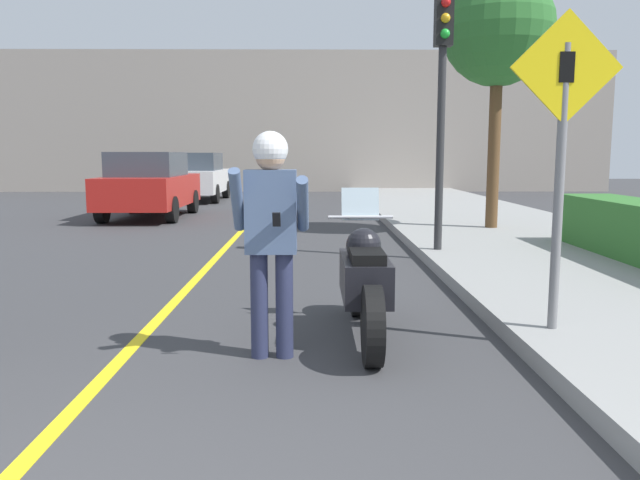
# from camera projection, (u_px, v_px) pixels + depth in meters

# --- Properties ---
(road_center_line) EXTENTS (0.12, 36.00, 0.01)m
(road_center_line) POSITION_uv_depth(u_px,v_px,m) (196.00, 279.00, 8.17)
(road_center_line) COLOR yellow
(road_center_line) RESTS_ON ground
(building_backdrop) EXTENTS (28.00, 1.20, 6.07)m
(building_backdrop) POSITION_uv_depth(u_px,v_px,m) (292.00, 122.00, 27.58)
(building_backdrop) COLOR gray
(building_backdrop) RESTS_ON ground
(motorcycle) EXTENTS (0.62, 2.16, 1.30)m
(motorcycle) POSITION_uv_depth(u_px,v_px,m) (364.00, 281.00, 5.51)
(motorcycle) COLOR black
(motorcycle) RESTS_ON ground
(person_biker) EXTENTS (0.59, 0.49, 1.80)m
(person_biker) POSITION_uv_depth(u_px,v_px,m) (271.00, 220.00, 4.86)
(person_biker) COLOR #282D4C
(person_biker) RESTS_ON ground
(crossing_sign) EXTENTS (0.91, 0.08, 2.60)m
(crossing_sign) POSITION_uv_depth(u_px,v_px,m) (562.00, 141.00, 5.07)
(crossing_sign) COLOR slate
(crossing_sign) RESTS_ON sidewalk_curb
(traffic_light) EXTENTS (0.26, 0.30, 3.81)m
(traffic_light) POSITION_uv_depth(u_px,v_px,m) (442.00, 74.00, 9.30)
(traffic_light) COLOR #2D2D30
(traffic_light) RESTS_ON sidewalk_curb
(street_tree) EXTENTS (2.17, 2.17, 4.95)m
(street_tree) POSITION_uv_depth(u_px,v_px,m) (498.00, 32.00, 12.09)
(street_tree) COLOR brown
(street_tree) RESTS_ON sidewalk_curb
(parked_car_red) EXTENTS (1.88, 4.20, 1.68)m
(parked_car_red) POSITION_uv_depth(u_px,v_px,m) (150.00, 185.00, 15.96)
(parked_car_red) COLOR black
(parked_car_red) RESTS_ON ground
(parked_car_white) EXTENTS (1.88, 4.20, 1.68)m
(parked_car_white) POSITION_uv_depth(u_px,v_px,m) (197.00, 176.00, 21.91)
(parked_car_white) COLOR black
(parked_car_white) RESTS_ON ground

